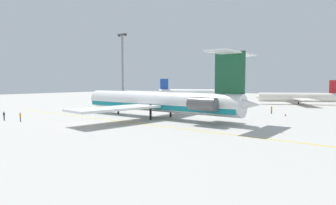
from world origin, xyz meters
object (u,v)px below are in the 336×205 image
Objects in this scene: ground_crew_portside at (152,102)px; light_mast at (123,65)px; ground_crew_near_tail at (4,115)px; safety_cone_wingtip at (121,107)px; ground_crew_near_nose at (20,116)px; safety_cone_tail at (285,115)px; airliner_mid_left at (296,97)px; ground_crew_starboard at (272,109)px; main_jetliner at (161,102)px; safety_cone_nose at (146,105)px; airliner_far_left at (192,93)px.

light_mast is (-16.73, 4.24, 12.09)m from ground_crew_portside.
safety_cone_wingtip is at bearing -20.44° from ground_crew_near_tail.
ground_crew_near_nose reaches higher than safety_cone_wingtip.
ground_crew_near_nose is at bearing -134.45° from safety_cone_tail.
ground_crew_portside reaches higher than safety_cone_tail.
airliner_mid_left is 14.89× the size of ground_crew_near_nose.
ground_crew_portside is at bearing -24.70° from ground_crew_near_tail.
ground_crew_starboard is 4.67m from safety_cone_tail.
main_jetliner is 25.18× the size of ground_crew_near_tail.
safety_cone_wingtip is at bearing -46.67° from light_mast.
ground_crew_portside is 3.18× the size of safety_cone_wingtip.
ground_crew_portside is 3.18× the size of safety_cone_nose.
ground_crew_portside is (9.29, -38.74, -1.46)m from airliner_far_left.
ground_crew_starboard is 3.06× the size of safety_cone_wingtip.
main_jetliner is 26.17m from ground_crew_near_nose.
ground_crew_near_nose is 0.07× the size of light_mast.
safety_cone_tail is at bearing -8.15° from light_mast.
ground_crew_near_tail is (-22.30, -19.87, -2.28)m from main_jetliner.
ground_crew_portside reaches higher than ground_crew_near_tail.
ground_crew_near_nose is at bearing -66.67° from light_mast.
ground_crew_near_tail is at bearing -63.02° from ground_crew_portside.
airliner_far_left is 42.37m from safety_cone_nose.
ground_crew_starboard is at bearing -5.80° from light_mast.
airliner_mid_left is at bearing -32.74° from airliner_far_left.
airliner_mid_left is 56.42m from safety_cone_wingtip.
safety_cone_tail is (42.65, 6.73, 0.00)m from safety_cone_wingtip.
safety_cone_wingtip is 24.15m from light_mast.
ground_crew_starboard is (36.21, -1.13, -0.04)m from ground_crew_portside.
ground_crew_portside is 36.23m from ground_crew_starboard.
main_jetliner is 26.55m from safety_cone_wingtip.
safety_cone_tail is (49.21, -42.61, -2.29)m from airliner_far_left.
ground_crew_near_nose is at bearing -102.14° from ground_crew_near_tail.
ground_crew_starboard reaches higher than ground_crew_near_nose.
ground_crew_portside is at bearing 111.82° from ground_crew_starboard.
airliner_far_left is at bearing 97.57° from safety_cone_wingtip.
safety_cone_wingtip is at bearing -108.14° from safety_cone_nose.
ground_crew_near_nose reaches higher than safety_cone_tail.
safety_cone_nose is 40.04m from safety_cone_tail.
safety_cone_tail is (41.41, 38.47, -0.78)m from ground_crew_near_tail.
main_jetliner is 26.84m from safety_cone_tail.
ground_crew_portside is 10.97m from safety_cone_wingtip.
ground_crew_starboard is at bearing -34.62° from ground_crew_near_nose.
light_mast is at bearing -165.23° from ground_crew_portside.
airliner_far_left is 39.86m from ground_crew_portside.
main_jetliner is 1.68× the size of airliner_mid_left.
light_mast is at bearing 157.74° from safety_cone_nose.
airliner_far_left reaches higher than safety_cone_nose.
main_jetliner is at bearing -87.66° from airliner_far_left.
airliner_mid_left is 79.83m from ground_crew_near_nose.
ground_crew_starboard is (15.40, 21.34, -2.27)m from main_jetliner.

